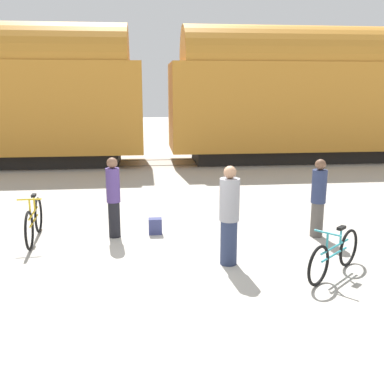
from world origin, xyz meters
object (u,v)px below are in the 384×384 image
person_in_navy (318,198)px  bicycle_teal (334,255)px  freight_train (156,92)px  backpack (155,226)px  person_in_purple (113,197)px  person_in_grey (229,216)px  bicycle_yellow (34,221)px

person_in_navy → bicycle_teal: bearing=-94.8°
freight_train → backpack: (-0.35, -9.29, -2.70)m
freight_train → person_in_purple: size_ratio=15.47×
bicycle_teal → person_in_purple: (-3.74, 2.39, 0.51)m
freight_train → person_in_grey: (0.89, -11.11, -1.98)m
person_in_grey → backpack: (-1.24, 1.82, -0.72)m
person_in_purple → backpack: 1.10m
person_in_purple → person_in_navy: bearing=1.7°
bicycle_teal → backpack: (-2.89, 2.49, -0.18)m
freight_train → person_in_grey: 11.32m
freight_train → person_in_navy: bearing=-72.9°
bicycle_yellow → person_in_grey: (3.70, -1.66, 0.48)m
freight_train → person_in_purple: 9.68m
bicycle_teal → person_in_navy: bearing=76.6°
freight_train → person_in_grey: freight_train is taller
person_in_grey → backpack: size_ratio=5.20×
person_in_navy → bicycle_yellow: bearing=-175.0°
freight_train → bicycle_yellow: (-2.81, -9.45, -2.47)m
freight_train → person_in_grey: bearing=-85.4°
bicycle_yellow → backpack: bearing=3.7°
person_in_purple → person_in_navy: (4.21, -0.42, -0.03)m
bicycle_teal → person_in_grey: person_in_grey is taller
person_in_grey → person_in_navy: person_in_grey is taller
bicycle_teal → person_in_grey: (-1.65, 0.67, 0.53)m
person_in_purple → backpack: (0.85, 0.10, -0.69)m
bicycle_teal → person_in_purple: 4.47m
bicycle_teal → backpack: bearing=139.3°
person_in_purple → person_in_grey: size_ratio=0.95×
person_in_navy → freight_train: bearing=115.6°
backpack → bicycle_teal: bearing=-40.7°
freight_train → bicycle_teal: freight_train is taller
bicycle_yellow → person_in_grey: person_in_grey is taller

